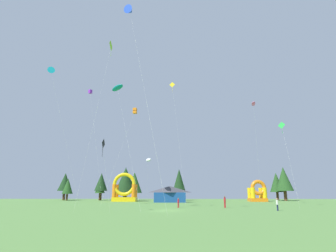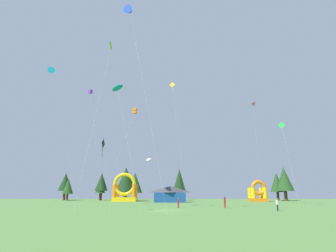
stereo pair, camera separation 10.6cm
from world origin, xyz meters
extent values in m
plane|color=#5B8C42|center=(0.00, 0.00, 0.00)|extent=(120.00, 120.00, 0.00)
cube|color=purple|center=(-20.44, 26.50, 27.33)|extent=(0.99, 0.99, 0.41)
cube|color=purple|center=(-20.44, 26.50, 27.82)|extent=(0.99, 0.99, 0.41)
cylinder|color=silver|center=(-17.77, 25.20, 13.79)|extent=(5.36, 2.60, 27.58)
ellipsoid|color=#EA599E|center=(17.36, 14.35, 20.00)|extent=(1.46, 2.33, 0.72)
cylinder|color=silver|center=(18.48, 17.96, 10.00)|extent=(2.27, 7.23, 20.01)
cone|color=#19B7CC|center=(-21.87, 7.49, 24.36)|extent=(1.79, 1.79, 1.43)
cylinder|color=silver|center=(-18.84, 9.16, 12.18)|extent=(6.09, 3.36, 24.37)
ellipsoid|color=#0C7F7A|center=(-8.00, 1.94, 18.78)|extent=(2.50, 2.30, 1.18)
cylinder|color=silver|center=(-5.68, 0.10, 9.39)|extent=(4.65, 3.70, 18.78)
pyramid|color=green|center=(20.74, 9.61, 14.18)|extent=(0.88, 0.89, 0.98)
cylinder|color=green|center=(20.69, 9.56, 13.45)|extent=(0.04, 0.04, 1.48)
cylinder|color=silver|center=(20.66, 7.63, 7.10)|extent=(0.07, 3.88, 14.20)
ellipsoid|color=white|center=(-4.94, 24.54, 9.75)|extent=(1.98, 3.58, 1.55)
cylinder|color=silver|center=(-5.26, 26.19, 4.88)|extent=(0.65, 3.31, 9.76)
cone|color=blue|center=(-5.14, -5.28, 27.56)|extent=(1.68, 1.68, 1.44)
cylinder|color=silver|center=(-2.43, -6.25, 13.78)|extent=(5.43, 1.95, 27.57)
pyramid|color=black|center=(-8.40, -3.74, 8.64)|extent=(0.23, 0.96, 0.96)
cylinder|color=black|center=(-8.32, -3.74, 7.80)|extent=(0.04, 0.04, 1.67)
cylinder|color=silver|center=(-7.77, -3.23, 4.32)|extent=(1.13, 1.04, 8.64)
pyramid|color=yellow|center=(0.73, 22.42, 27.47)|extent=(1.00, 0.37, 0.99)
cylinder|color=yellow|center=(0.71, 22.35, 26.59)|extent=(0.04, 0.04, 1.77)
cylinder|color=silver|center=(2.06, 20.35, 13.74)|extent=(2.71, 4.01, 27.48)
pyramid|color=#8CD826|center=(-8.61, -0.59, 24.75)|extent=(0.34, 1.35, 1.36)
cylinder|color=#8CD826|center=(-8.71, -0.58, 23.85)|extent=(0.04, 0.04, 1.79)
cylinder|color=silver|center=(-10.17, -2.00, 12.37)|extent=(2.95, 2.85, 24.75)
cube|color=orange|center=(-6.07, 8.59, 16.63)|extent=(0.73, 0.73, 0.46)
cube|color=orange|center=(-6.07, 8.59, 17.18)|extent=(0.73, 0.73, 0.46)
cylinder|color=silver|center=(-8.90, 8.95, 8.45)|extent=(5.67, 0.74, 16.91)
cylinder|color=#B21E26|center=(1.63, 6.63, 0.38)|extent=(0.14, 0.14, 0.75)
cylinder|color=#B21E26|center=(1.77, 6.68, 0.38)|extent=(0.14, 0.14, 0.75)
cylinder|color=#B21E26|center=(1.70, 6.65, 1.05)|extent=(0.34, 0.34, 0.60)
sphere|color=#9E704C|center=(1.70, 6.65, 1.45)|extent=(0.20, 0.20, 0.20)
cylinder|color=navy|center=(15.21, 0.14, 0.41)|extent=(0.17, 0.17, 0.81)
cylinder|color=navy|center=(15.08, 0.05, 0.41)|extent=(0.17, 0.17, 0.81)
cylinder|color=silver|center=(15.14, 0.10, 1.13)|extent=(0.40, 0.40, 0.64)
sphere|color=#9E704C|center=(15.14, 0.10, 1.56)|extent=(0.22, 0.22, 0.22)
cylinder|color=#B21E26|center=(9.26, 6.74, 0.44)|extent=(0.18, 0.18, 0.89)
cylinder|color=#B21E26|center=(9.16, 6.89, 0.44)|extent=(0.18, 0.18, 0.89)
cylinder|color=#B21E26|center=(9.21, 6.81, 1.24)|extent=(0.44, 0.44, 0.70)
sphere|color=brown|center=(9.21, 6.81, 1.71)|extent=(0.24, 0.24, 0.24)
cube|color=orange|center=(22.75, 34.80, 0.43)|extent=(4.16, 4.18, 0.86)
cylinder|color=yellow|center=(21.25, 33.30, 2.19)|extent=(1.17, 1.17, 2.65)
cylinder|color=yellow|center=(24.24, 33.30, 2.19)|extent=(1.17, 1.17, 2.65)
cylinder|color=yellow|center=(21.25, 36.31, 2.19)|extent=(1.17, 1.17, 2.65)
cylinder|color=yellow|center=(24.24, 36.31, 2.19)|extent=(1.17, 1.17, 2.65)
torus|color=orange|center=(22.75, 33.30, 3.52)|extent=(3.93, 0.93, 3.93)
cube|color=yellow|center=(-11.94, 34.45, 0.55)|extent=(6.17, 3.94, 1.10)
cylinder|color=orange|center=(-14.47, 33.03, 2.73)|extent=(1.10, 1.10, 3.26)
cylinder|color=orange|center=(-9.40, 33.03, 2.73)|extent=(1.10, 1.10, 3.26)
cylinder|color=orange|center=(-14.47, 35.86, 2.73)|extent=(1.10, 1.10, 3.26)
cylinder|color=orange|center=(-9.40, 35.86, 2.73)|extent=(1.10, 1.10, 3.26)
torus|color=yellow|center=(-11.94, 33.03, 4.36)|extent=(5.95, 0.88, 5.95)
cube|color=#19478C|center=(-0.01, 29.09, 1.16)|extent=(7.56, 3.48, 2.32)
pyramid|color=#3F3F47|center=(-0.01, 29.09, 3.08)|extent=(7.56, 3.48, 1.51)
cylinder|color=#4C331E|center=(-32.05, 44.38, 1.36)|extent=(0.73, 0.73, 2.71)
cone|color=#193819|center=(-32.05, 44.38, 5.39)|extent=(4.04, 4.04, 5.35)
cylinder|color=#4C331E|center=(-30.02, 41.57, 0.94)|extent=(0.55, 0.55, 1.89)
cone|color=#234C1E|center=(-30.02, 41.57, 4.08)|extent=(3.08, 3.08, 4.38)
cylinder|color=#4C331E|center=(-20.97, 43.29, 1.04)|extent=(0.51, 0.51, 2.07)
cone|color=#234C1E|center=(-20.97, 43.29, 4.15)|extent=(2.85, 2.85, 4.15)
cylinder|color=#4C331E|center=(-20.85, 43.84, 1.38)|extent=(0.69, 0.69, 2.75)
cone|color=#193819|center=(-20.85, 43.84, 5.37)|extent=(3.85, 3.85, 5.23)
cylinder|color=#4C331E|center=(-13.27, 42.32, 1.12)|extent=(1.08, 1.08, 2.24)
cone|color=#193819|center=(-13.27, 42.32, 5.87)|extent=(6.03, 6.03, 7.26)
cylinder|color=#4C331E|center=(-10.91, 44.28, 1.06)|extent=(0.84, 0.84, 2.12)
cone|color=#234C1E|center=(-10.91, 44.28, 5.16)|extent=(4.67, 4.67, 6.09)
cylinder|color=#4C331E|center=(2.53, 43.03, 1.38)|extent=(0.66, 0.66, 2.77)
cone|color=#193819|center=(2.53, 43.03, 5.94)|extent=(3.65, 3.65, 6.34)
cylinder|color=#4C331E|center=(31.52, 44.32, 1.19)|extent=(0.71, 0.71, 2.37)
cone|color=#234C1E|center=(31.52, 44.32, 5.21)|extent=(3.95, 3.95, 5.69)
cylinder|color=#4C331E|center=(32.33, 40.53, 1.35)|extent=(0.86, 0.86, 2.70)
cone|color=#234C1E|center=(32.33, 40.53, 6.04)|extent=(4.80, 4.80, 6.69)
camera|label=1|loc=(1.02, -38.78, 2.57)|focal=29.01mm
camera|label=2|loc=(1.13, -38.78, 2.57)|focal=29.01mm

